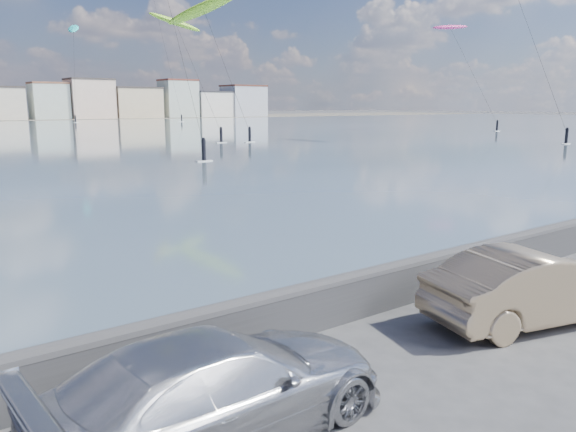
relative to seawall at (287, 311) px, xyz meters
The scene contains 8 objects.
ground 2.76m from the seawall, 90.00° to the right, with size 700.00×700.00×0.00m, color #333335.
seawall is the anchor object (origin of this frame).
car_silver 3.61m from the seawall, 141.97° to the right, with size 2.17×5.33×1.55m, color #B1B3B8.
car_champagne 5.40m from the seawall, 27.37° to the right, with size 1.70×4.88×1.61m, color tan.
kitesurfer_1 158.96m from the seawall, 74.92° to the left, with size 7.51×14.78×26.76m.
kitesurfer_10 66.10m from the seawall, 62.94° to the left, with size 8.40×11.57×18.75m.
kitesurfer_12 104.04m from the seawall, 36.29° to the left, with size 7.98×12.99×19.51m.
kitesurfer_14 71.56m from the seawall, 65.88° to the left, with size 7.80×13.39×16.98m.
Camera 1 is at (-6.35, -5.91, 4.66)m, focal length 35.00 mm.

